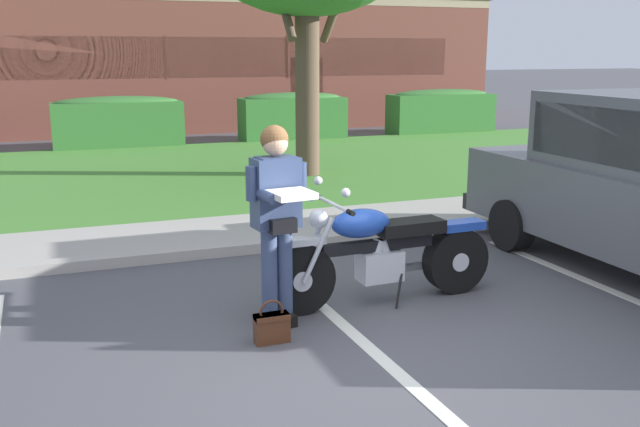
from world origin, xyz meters
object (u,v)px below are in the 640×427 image
hedge_center_left (118,121)px  hedge_center_right (293,115)px  brick_building (144,59)px  handbag (272,325)px  hedge_right (441,110)px  rider_person (277,210)px  motorcycle (390,252)px

hedge_center_left → hedge_center_right: bearing=0.0°
brick_building → handbag: bearing=-94.4°
handbag → hedge_center_right: (4.35, 12.41, 0.51)m
hedge_right → brick_building: brick_building is taller
hedge_center_right → hedge_right: bearing=-0.0°
rider_person → hedge_right: bearing=54.6°
handbag → brick_building: (1.47, 19.22, 1.87)m
handbag → brick_building: 19.36m
motorcycle → hedge_right: size_ratio=0.74×
brick_building → rider_person: bearing=-94.0°
handbag → rider_person: bearing=64.1°
motorcycle → brick_building: (0.16, 18.68, 1.54)m
motorcycle → handbag: 1.45m
rider_person → brick_building: size_ratio=0.08×
handbag → hedge_center_left: hedge_center_left is taller
hedge_center_right → hedge_right: same height
rider_person → hedge_center_left: 12.09m
rider_person → brick_building: 18.96m
rider_person → brick_building: (1.31, 18.89, 1.01)m
brick_building → hedge_center_left: bearing=-102.5°
hedge_center_left → brick_building: 7.10m
handbag → hedge_right: 15.19m
hedge_center_right → hedge_center_left: bearing=-180.0°
brick_building → motorcycle: bearing=-90.5°
rider_person → handbag: (-0.16, -0.33, -0.86)m
hedge_right → brick_building: size_ratio=0.15×
handbag → hedge_right: bearing=54.8°
handbag → hedge_center_left: 12.42m
rider_person → handbag: size_ratio=4.74×
handbag → hedge_right: size_ratio=0.12×
motorcycle → hedge_center_right: 12.26m
hedge_right → handbag: bearing=-125.2°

